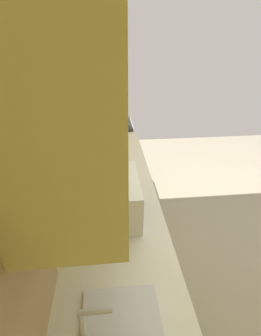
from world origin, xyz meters
TOP-DOWN VIEW (x-y plane):
  - ground_plane at (0.00, 0.00)m, footprint 6.04×6.04m
  - wall_back at (0.00, 1.68)m, footprint 3.90×0.12m
  - counter_run at (-0.37, 1.30)m, footprint 3.03×0.66m
  - upper_cabinets at (-0.37, 1.45)m, footprint 1.70×0.34m
  - window_back_wall at (-1.17, 1.61)m, footprint 0.59×0.02m
  - oven_range at (1.44, 1.31)m, footprint 0.59×0.63m
  - microwave at (-0.37, 1.32)m, footprint 0.47×0.37m
  - bowl at (0.40, 1.25)m, footprint 0.17×0.17m

SIDE VIEW (x-z plane):
  - ground_plane at x=0.00m, z-range 0.00..0.00m
  - counter_run at x=-0.37m, z-range 0.00..0.91m
  - oven_range at x=1.44m, z-range -0.07..1.02m
  - bowl at x=0.40m, z-range 0.91..0.96m
  - microwave at x=-0.37m, z-range 0.91..1.19m
  - wall_back at x=0.00m, z-range 0.00..2.59m
  - window_back_wall at x=-1.17m, z-range 0.98..1.66m
  - upper_cabinets at x=-0.37m, z-range 1.46..2.10m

